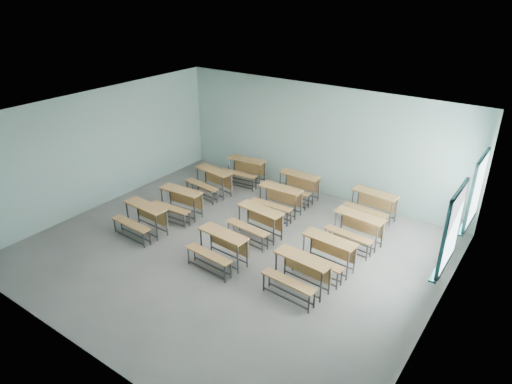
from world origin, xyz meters
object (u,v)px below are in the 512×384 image
desk_unit_r1c2 (326,250)px  desk_unit_r2c0 (211,179)px  desk_unit_r0c0 (143,215)px  desk_unit_r2c2 (357,226)px  desk_unit_r1c0 (179,200)px  desk_unit_r3c0 (245,168)px  desk_unit_r3c2 (373,202)px  desk_unit_r3c1 (297,183)px  desk_unit_r1c1 (257,219)px  desk_unit_r0c1 (220,244)px  desk_unit_r0c2 (299,270)px  desk_unit_r2c1 (278,197)px

desk_unit_r1c2 → desk_unit_r2c0: bearing=165.1°
desk_unit_r0c0 → desk_unit_r2c2: 5.21m
desk_unit_r1c0 → desk_unit_r3c0: size_ratio=0.98×
desk_unit_r2c0 → desk_unit_r3c0: bearing=84.1°
desk_unit_r1c0 → desk_unit_r2c0: 1.56m
desk_unit_r1c0 → desk_unit_r2c0: (-0.19, 1.55, 0.00)m
desk_unit_r3c2 → desk_unit_r3c1: bearing=-173.2°
desk_unit_r1c1 → desk_unit_r3c0: bearing=137.2°
desk_unit_r1c0 → desk_unit_r2c2: bearing=13.7°
desk_unit_r0c1 → desk_unit_r2c0: size_ratio=0.97×
desk_unit_r2c0 → desk_unit_r3c1: bearing=34.9°
desk_unit_r0c2 → desk_unit_r1c2: (0.11, 0.96, 0.00)m
desk_unit_r3c0 → desk_unit_r3c2: (4.15, -0.00, 0.00)m
desk_unit_r2c0 → desk_unit_r3c0: same height
desk_unit_r1c0 → desk_unit_r1c2: (4.33, 0.04, 0.00)m
desk_unit_r2c0 → desk_unit_r1c0: bearing=-75.6°
desk_unit_r1c1 → desk_unit_r3c2: same height
desk_unit_r2c2 → desk_unit_r3c0: (-4.32, 1.39, 0.00)m
desk_unit_r3c0 → desk_unit_r3c2: same height
desk_unit_r1c2 → desk_unit_r2c1: size_ratio=1.02×
desk_unit_r0c0 → desk_unit_r1c1: size_ratio=0.97×
desk_unit_r1c0 → desk_unit_r3c2: bearing=29.4°
desk_unit_r0c2 → desk_unit_r1c1: (-1.90, 1.24, 0.00)m
desk_unit_r1c2 → desk_unit_r3c2: bearing=95.2°
desk_unit_r1c0 → desk_unit_r0c0: bearing=-99.5°
desk_unit_r0c0 → desk_unit_r0c1: bearing=4.2°
desk_unit_r1c2 → desk_unit_r3c0: 5.05m
desk_unit_r1c0 → desk_unit_r2c2: same height
desk_unit_r0c2 → desk_unit_r2c0: size_ratio=0.97×
desk_unit_r2c2 → desk_unit_r3c0: size_ratio=0.99×
desk_unit_r1c0 → desk_unit_r2c1: 2.65m
desk_unit_r1c0 → desk_unit_r3c1: 3.39m
desk_unit_r1c1 → desk_unit_r2c0: same height
desk_unit_r3c0 → desk_unit_r1c0: bearing=-98.2°
desk_unit_r0c0 → desk_unit_r0c1: (2.41, 0.06, 0.00)m
desk_unit_r0c0 → desk_unit_r2c1: bearing=54.6°
desk_unit_r3c0 → desk_unit_r0c1: bearing=-66.6°
desk_unit_r0c0 → desk_unit_r3c1: size_ratio=1.02×
desk_unit_r3c2 → desk_unit_r2c1: bearing=-147.4°
desk_unit_r0c0 → desk_unit_r2c0: same height
desk_unit_r0c2 → desk_unit_r3c1: size_ratio=1.03×
desk_unit_r0c0 → desk_unit_r0c2: bearing=5.8°
desk_unit_r1c1 → desk_unit_r0c0: bearing=-143.3°
desk_unit_r2c0 → desk_unit_r2c1: size_ratio=1.06×
desk_unit_r0c2 → desk_unit_r2c1: same height
desk_unit_r1c0 → desk_unit_r3c2: size_ratio=0.99×
desk_unit_r1c1 → desk_unit_r2c1: size_ratio=1.04×
desk_unit_r1c1 → desk_unit_r2c1: 1.34m
desk_unit_r0c1 → desk_unit_r1c1: 1.41m
desk_unit_r0c1 → desk_unit_r2c2: 3.28m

